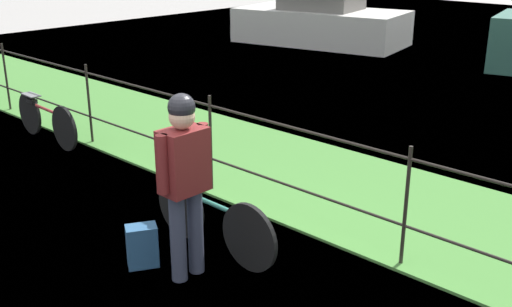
{
  "coord_description": "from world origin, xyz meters",
  "views": [
    {
      "loc": [
        3.74,
        -2.69,
        2.9
      ],
      "look_at": [
        -0.08,
        1.37,
        0.9
      ],
      "focal_mm": 43.02,
      "sensor_mm": 36.0,
      "label": 1
    }
  ],
  "objects_px": {
    "cyclist_person": "(184,171)",
    "bicycle_parked": "(46,119)",
    "bicycle_main": "(212,219)",
    "backpack_on_paving": "(142,246)",
    "wooden_crate": "(187,167)",
    "terrier_dog": "(188,147)",
    "moored_boat_near": "(321,14)"
  },
  "relations": [
    {
      "from": "bicycle_main",
      "to": "backpack_on_paving",
      "type": "relative_size",
      "value": 4.03
    },
    {
      "from": "wooden_crate",
      "to": "moored_boat_near",
      "type": "distance_m",
      "value": 12.04
    },
    {
      "from": "bicycle_main",
      "to": "bicycle_parked",
      "type": "distance_m",
      "value": 4.28
    },
    {
      "from": "cyclist_person",
      "to": "moored_boat_near",
      "type": "height_order",
      "value": "moored_boat_near"
    },
    {
      "from": "wooden_crate",
      "to": "terrier_dog",
      "type": "relative_size",
      "value": 1.19
    },
    {
      "from": "cyclist_person",
      "to": "bicycle_parked",
      "type": "bearing_deg",
      "value": 166.45
    },
    {
      "from": "terrier_dog",
      "to": "cyclist_person",
      "type": "xyz_separation_m",
      "value": [
        0.48,
        -0.45,
        0.01
      ]
    },
    {
      "from": "wooden_crate",
      "to": "terrier_dog",
      "type": "xyz_separation_m",
      "value": [
        0.02,
        -0.0,
        0.21
      ]
    },
    {
      "from": "bicycle_main",
      "to": "bicycle_parked",
      "type": "xyz_separation_m",
      "value": [
        -4.24,
        0.61,
        -0.0
      ]
    },
    {
      "from": "backpack_on_paving",
      "to": "moored_boat_near",
      "type": "relative_size",
      "value": 0.08
    },
    {
      "from": "cyclist_person",
      "to": "bicycle_main",
      "type": "bearing_deg",
      "value": 109.93
    },
    {
      "from": "backpack_on_paving",
      "to": "bicycle_parked",
      "type": "bearing_deg",
      "value": -77.17
    },
    {
      "from": "backpack_on_paving",
      "to": "moored_boat_near",
      "type": "distance_m",
      "value": 12.63
    },
    {
      "from": "terrier_dog",
      "to": "moored_boat_near",
      "type": "bearing_deg",
      "value": 121.52
    },
    {
      "from": "cyclist_person",
      "to": "moored_boat_near",
      "type": "relative_size",
      "value": 0.34
    },
    {
      "from": "terrier_dog",
      "to": "backpack_on_paving",
      "type": "relative_size",
      "value": 0.79
    },
    {
      "from": "bicycle_main",
      "to": "bicycle_parked",
      "type": "bearing_deg",
      "value": 171.81
    },
    {
      "from": "terrier_dog",
      "to": "moored_boat_near",
      "type": "relative_size",
      "value": 0.06
    },
    {
      "from": "bicycle_main",
      "to": "backpack_on_paving",
      "type": "height_order",
      "value": "bicycle_main"
    },
    {
      "from": "wooden_crate",
      "to": "cyclist_person",
      "type": "distance_m",
      "value": 0.71
    },
    {
      "from": "moored_boat_near",
      "to": "bicycle_main",
      "type": "bearing_deg",
      "value": -57.22
    },
    {
      "from": "backpack_on_paving",
      "to": "moored_boat_near",
      "type": "xyz_separation_m",
      "value": [
        -6.34,
        10.9,
        0.61
      ]
    },
    {
      "from": "bicycle_main",
      "to": "moored_boat_near",
      "type": "relative_size",
      "value": 0.33
    },
    {
      "from": "terrier_dog",
      "to": "moored_boat_near",
      "type": "distance_m",
      "value": 12.05
    },
    {
      "from": "cyclist_person",
      "to": "bicycle_parked",
      "type": "distance_m",
      "value": 4.57
    },
    {
      "from": "bicycle_main",
      "to": "moored_boat_near",
      "type": "height_order",
      "value": "moored_boat_near"
    },
    {
      "from": "cyclist_person",
      "to": "backpack_on_paving",
      "type": "distance_m",
      "value": 0.93
    },
    {
      "from": "bicycle_main",
      "to": "terrier_dog",
      "type": "height_order",
      "value": "terrier_dog"
    },
    {
      "from": "wooden_crate",
      "to": "bicycle_parked",
      "type": "bearing_deg",
      "value": 171.14
    },
    {
      "from": "bicycle_parked",
      "to": "moored_boat_near",
      "type": "xyz_separation_m",
      "value": [
        -2.38,
        9.66,
        0.46
      ]
    },
    {
      "from": "wooden_crate",
      "to": "bicycle_parked",
      "type": "relative_size",
      "value": 0.22
    },
    {
      "from": "cyclist_person",
      "to": "moored_boat_near",
      "type": "distance_m",
      "value": 12.69
    }
  ]
}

